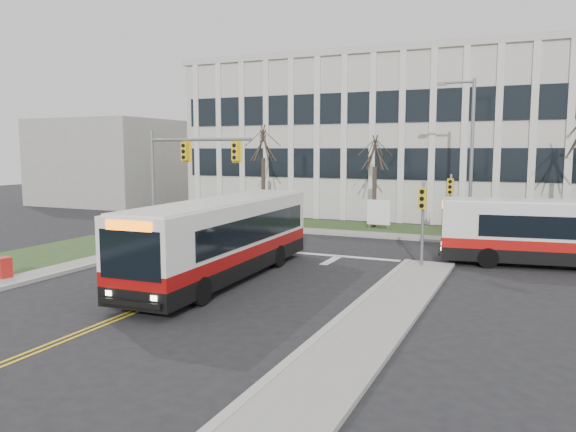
# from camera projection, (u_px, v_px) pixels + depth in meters

# --- Properties ---
(ground) EXTENTS (120.00, 120.00, 0.00)m
(ground) POSITION_uv_depth(u_px,v_px,m) (194.00, 288.00, 21.20)
(ground) COLOR black
(ground) RESTS_ON ground
(sidewalk_east) EXTENTS (2.00, 26.00, 0.14)m
(sidewalk_east) POSITION_uv_depth(u_px,v_px,m) (341.00, 361.00, 13.64)
(sidewalk_east) COLOR #9E9B93
(sidewalk_east) RESTS_ON ground
(sidewalk_cross) EXTENTS (44.00, 1.60, 0.14)m
(sidewalk_cross) POSITION_uv_depth(u_px,v_px,m) (410.00, 237.00, 32.99)
(sidewalk_cross) COLOR #9E9B93
(sidewalk_cross) RESTS_ON ground
(building_lawn) EXTENTS (44.00, 5.00, 0.12)m
(building_lawn) POSITION_uv_depth(u_px,v_px,m) (419.00, 231.00, 35.54)
(building_lawn) COLOR #2D421C
(building_lawn) RESTS_ON ground
(office_building) EXTENTS (40.00, 16.00, 12.00)m
(office_building) POSITION_uv_depth(u_px,v_px,m) (449.00, 140.00, 45.74)
(office_building) COLOR #B5B2A7
(office_building) RESTS_ON ground
(building_annex) EXTENTS (12.00, 12.00, 8.00)m
(building_annex) POSITION_uv_depth(u_px,v_px,m) (116.00, 162.00, 54.80)
(building_annex) COLOR #9E9B93
(building_annex) RESTS_ON ground
(mast_arm_signal) EXTENTS (6.11, 0.38, 6.20)m
(mast_arm_signal) POSITION_uv_depth(u_px,v_px,m) (178.00, 167.00, 29.47)
(mast_arm_signal) COLOR slate
(mast_arm_signal) RESTS_ON ground
(signal_pole_near) EXTENTS (0.34, 0.39, 3.80)m
(signal_pole_near) POSITION_uv_depth(u_px,v_px,m) (422.00, 212.00, 24.28)
(signal_pole_near) COLOR slate
(signal_pole_near) RESTS_ON ground
(signal_pole_far) EXTENTS (0.34, 0.39, 3.80)m
(signal_pole_far) POSITION_uv_depth(u_px,v_px,m) (450.00, 197.00, 32.00)
(signal_pole_far) COLOR slate
(signal_pole_far) RESTS_ON ground
(streetlight) EXTENTS (2.15, 0.25, 9.20)m
(streetlight) POSITION_uv_depth(u_px,v_px,m) (469.00, 150.00, 32.08)
(streetlight) COLOR slate
(streetlight) RESTS_ON ground
(directory_sign) EXTENTS (1.50, 0.12, 2.00)m
(directory_sign) POSITION_uv_depth(u_px,v_px,m) (379.00, 213.00, 35.96)
(directory_sign) COLOR slate
(directory_sign) RESTS_ON ground
(tree_left) EXTENTS (1.80, 1.80, 7.70)m
(tree_left) POSITION_uv_depth(u_px,v_px,m) (263.00, 145.00, 39.32)
(tree_left) COLOR #42352B
(tree_left) RESTS_ON ground
(tree_mid) EXTENTS (1.80, 1.80, 6.82)m
(tree_mid) POSITION_uv_depth(u_px,v_px,m) (375.00, 154.00, 36.36)
(tree_mid) COLOR #42352B
(tree_mid) RESTS_ON ground
(bus_main) EXTENTS (3.01, 11.88, 3.14)m
(bus_main) POSITION_uv_depth(u_px,v_px,m) (223.00, 240.00, 22.44)
(bus_main) COLOR silver
(bus_main) RESTS_ON ground
(bus_cross) EXTENTS (11.08, 3.77, 2.90)m
(bus_cross) POSITION_uv_depth(u_px,v_px,m) (570.00, 235.00, 24.61)
(bus_cross) COLOR silver
(bus_cross) RESTS_ON ground
(newspaper_box_red) EXTENTS (0.61, 0.58, 0.95)m
(newspaper_box_red) POSITION_uv_depth(u_px,v_px,m) (4.00, 269.00, 22.25)
(newspaper_box_red) COLOR #AF1C16
(newspaper_box_red) RESTS_ON ground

